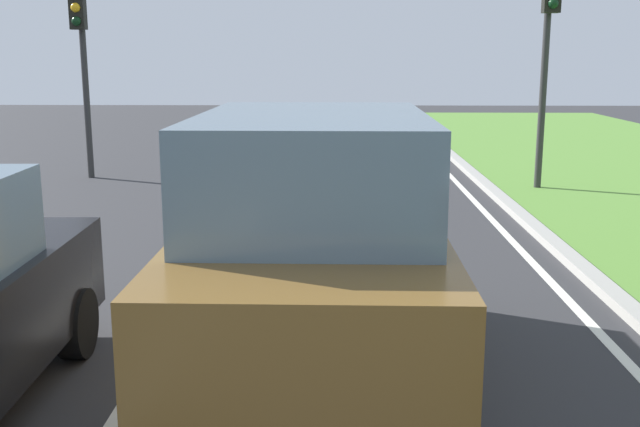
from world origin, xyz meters
name	(u,v)px	position (x,y,z in m)	size (l,w,h in m)	color
ground_plane	(274,231)	(0.00, 14.00, 0.00)	(60.00, 60.00, 0.00)	#2D2D30
lane_line_center	(230,230)	(-0.70, 14.00, 0.00)	(0.12, 32.00, 0.01)	silver
lane_line_right_edge	(503,232)	(3.60, 14.00, 0.00)	(0.12, 32.00, 0.01)	silver
curb_right	(536,228)	(4.10, 14.00, 0.06)	(0.24, 48.00, 0.12)	#9E9B93
car_suv_ahead	(314,252)	(0.80, 8.37, 1.17)	(2.01, 4.52, 2.28)	brown
traffic_light_near_right	(548,32)	(5.10, 17.61, 3.15)	(0.32, 0.50, 4.63)	#2D2D2D
traffic_light_overhead_left	(81,43)	(-4.56, 19.01, 2.96)	(0.32, 0.50, 4.31)	#2D2D2D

